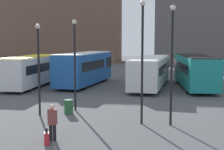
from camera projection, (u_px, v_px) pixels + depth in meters
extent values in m
cube|color=brown|center=(56.00, 12.00, 63.27)|extent=(25.61, 10.31, 20.23)
cube|color=silver|center=(31.00, 70.00, 29.16)|extent=(2.57, 9.34, 2.53)
cube|color=black|center=(46.00, 64.00, 32.88)|extent=(2.53, 1.74, 0.96)
cube|color=black|center=(27.00, 68.00, 28.31)|extent=(2.56, 5.99, 0.76)
cube|color=yellow|center=(31.00, 57.00, 29.02)|extent=(2.37, 9.15, 0.08)
cylinder|color=black|center=(43.00, 78.00, 32.11)|extent=(2.38, 0.96, 0.94)
cylinder|color=black|center=(17.00, 86.00, 26.45)|extent=(2.38, 0.96, 0.94)
cube|color=#1E56A3|center=(85.00, 68.00, 30.32)|extent=(3.87, 9.71, 2.80)
cube|color=black|center=(98.00, 62.00, 33.96)|extent=(2.80, 2.09, 1.06)
cube|color=black|center=(81.00, 65.00, 29.47)|extent=(3.41, 6.35, 0.84)
cube|color=white|center=(84.00, 53.00, 30.16)|extent=(3.65, 9.49, 0.08)
cylinder|color=black|center=(95.00, 77.00, 33.23)|extent=(2.55, 1.29, 0.95)
cylinder|color=black|center=(73.00, 84.00, 27.66)|extent=(2.55, 1.29, 0.95)
cube|color=silver|center=(151.00, 71.00, 29.02)|extent=(3.68, 11.13, 2.41)
cube|color=black|center=(157.00, 64.00, 33.29)|extent=(2.71, 2.28, 0.91)
cube|color=black|center=(149.00, 69.00, 28.05)|extent=(3.27, 7.22, 0.72)
cube|color=white|center=(151.00, 58.00, 28.89)|extent=(3.46, 10.89, 0.08)
cylinder|color=black|center=(155.00, 77.00, 32.38)|extent=(2.46, 1.30, 1.04)
cylinder|color=black|center=(145.00, 86.00, 25.88)|extent=(2.46, 1.30, 1.04)
cube|color=#19847F|center=(195.00, 71.00, 28.35)|extent=(3.14, 9.71, 2.62)
cube|color=black|center=(188.00, 64.00, 32.20)|extent=(2.62, 1.94, 0.99)
cube|color=black|center=(197.00, 68.00, 27.46)|extent=(2.93, 6.28, 0.78)
cube|color=black|center=(195.00, 56.00, 28.20)|extent=(2.93, 9.51, 0.08)
cylinder|color=black|center=(189.00, 79.00, 31.41)|extent=(2.43, 1.16, 0.99)
cylinder|color=black|center=(201.00, 87.00, 25.53)|extent=(2.43, 1.16, 0.99)
cylinder|color=black|center=(51.00, 133.00, 13.37)|extent=(0.18, 0.18, 0.73)
cylinder|color=black|center=(55.00, 132.00, 13.40)|extent=(0.18, 0.18, 0.73)
cylinder|color=brown|center=(52.00, 117.00, 13.31)|extent=(0.53, 0.53, 0.64)
sphere|color=beige|center=(52.00, 107.00, 13.26)|extent=(0.24, 0.24, 0.24)
cube|color=#B7232D|center=(47.00, 139.00, 12.91)|extent=(0.31, 0.40, 0.51)
cube|color=black|center=(46.00, 131.00, 12.75)|extent=(0.11, 0.06, 0.23)
cylinder|color=black|center=(39.00, 72.00, 17.78)|extent=(0.12, 0.12, 5.02)
sphere|color=beige|center=(38.00, 26.00, 17.49)|extent=(0.28, 0.28, 0.28)
cylinder|color=black|center=(75.00, 68.00, 19.00)|extent=(0.12, 0.12, 5.33)
sphere|color=beige|center=(74.00, 22.00, 18.70)|extent=(0.28, 0.28, 0.28)
cylinder|color=black|center=(172.00, 68.00, 15.61)|extent=(0.12, 0.12, 5.82)
sphere|color=beige|center=(173.00, 8.00, 15.28)|extent=(0.28, 0.28, 0.28)
cylinder|color=black|center=(142.00, 66.00, 15.84)|extent=(0.12, 0.12, 6.08)
sphere|color=beige|center=(143.00, 3.00, 15.50)|extent=(0.28, 0.28, 0.28)
cylinder|color=#285633|center=(69.00, 107.00, 18.33)|extent=(0.52, 0.52, 0.85)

